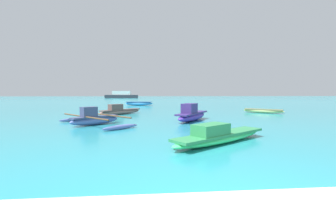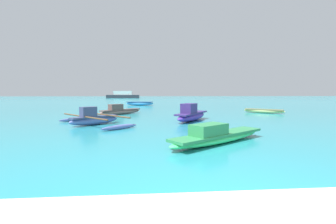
# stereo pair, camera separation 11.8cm
# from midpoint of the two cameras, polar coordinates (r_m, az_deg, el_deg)

# --- Properties ---
(moored_boat_0) EXTENTS (2.95, 2.98, 0.77)m
(moored_boat_0) POSITION_cam_midpoint_polar(r_m,az_deg,el_deg) (16.91, -12.34, 0.32)
(moored_boat_0) COLOR #9F6E67
(moored_boat_0) RESTS_ON ground_plane
(moored_boat_1) EXTENTS (2.70, 2.33, 0.32)m
(moored_boat_1) POSITION_cam_midpoint_polar(r_m,az_deg,el_deg) (19.23, 22.86, 0.31)
(moored_boat_1) COLOR #CBD17E
(moored_boat_1) RESTS_ON ground_plane
(moored_boat_2) EXTENTS (2.49, 3.32, 1.00)m
(moored_boat_2) POSITION_cam_midpoint_polar(r_m,az_deg,el_deg) (12.67, 5.78, -0.69)
(moored_boat_2) COLOR #5536B2
(moored_boat_2) RESTS_ON ground_plane
(moored_boat_3) EXTENTS (4.32, 4.48, 0.90)m
(moored_boat_3) POSITION_cam_midpoint_polar(r_m,az_deg,el_deg) (11.62, -18.49, -1.70)
(moored_boat_3) COLOR #5C6BB1
(moored_boat_3) RESTS_ON ground_plane
(moored_boat_4) EXTENTS (3.64, 1.36, 0.49)m
(moored_boat_4) POSITION_cam_midpoint_polar(r_m,az_deg,el_deg) (29.04, -7.52, 2.20)
(moored_boat_4) COLOR #459FE9
(moored_boat_4) RESTS_ON ground_plane
(moored_boat_5) EXTENTS (3.78, 2.93, 0.63)m
(moored_boat_5) POSITION_cam_midpoint_polar(r_m,az_deg,el_deg) (7.22, 12.50, -5.92)
(moored_boat_5) COLOR #42E67C
(moored_boat_5) RESTS_ON ground_plane
(distant_ferry) EXTENTS (10.49, 2.31, 2.31)m
(distant_ferry) POSITION_cam_midpoint_polar(r_m,az_deg,el_deg) (74.60, -11.74, 4.19)
(distant_ferry) COLOR #2D333D
(distant_ferry) RESTS_ON ground_plane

